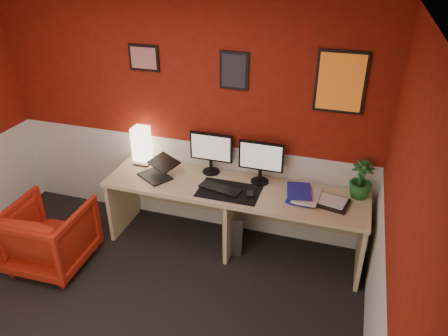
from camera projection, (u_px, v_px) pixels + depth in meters
ground at (112, 335)px, 3.57m from camera, size 4.00×3.50×0.01m
ceiling at (55, 22)px, 2.37m from camera, size 4.00×3.50×0.01m
wall_back at (184, 118)px, 4.44m from camera, size 4.00×0.01×2.50m
wall_right at (395, 270)px, 2.45m from camera, size 0.01×3.50×2.50m
wainscot_back at (187, 181)px, 4.79m from camera, size 4.00×0.01×1.00m
desk at (233, 218)px, 4.41m from camera, size 2.60×0.65×0.73m
shoji_lamp at (142, 147)px, 4.59m from camera, size 0.16×0.16×0.40m
laptop at (154, 168)px, 4.36m from camera, size 0.40×0.37×0.22m
monitor_left at (211, 147)px, 4.37m from camera, size 0.45×0.06×0.58m
monitor_right at (261, 156)px, 4.19m from camera, size 0.45×0.06×0.58m
desk_mat at (229, 191)px, 4.17m from camera, size 0.60×0.38×0.01m
keyboard at (220, 189)px, 4.19m from camera, size 0.44×0.23×0.02m
mouse at (250, 194)px, 4.08m from camera, size 0.08×0.11×0.03m
book_bottom at (290, 194)px, 4.10m from camera, size 0.27×0.33×0.03m
book_middle at (294, 194)px, 4.06m from camera, size 0.26×0.34×0.02m
book_top at (287, 190)px, 4.06m from camera, size 0.27×0.33×0.03m
zen_tray at (329, 202)px, 3.98m from camera, size 0.39×0.32×0.03m
potted_plant at (361, 179)px, 4.00m from camera, size 0.21×0.21×0.37m
pc_tower at (233, 225)px, 4.53m from camera, size 0.29×0.48×0.45m
armchair at (50, 235)px, 4.21m from camera, size 0.74×0.76×0.67m
art_left at (144, 58)px, 4.24m from camera, size 0.32×0.02×0.26m
art_center at (234, 71)px, 4.02m from camera, size 0.28×0.02×0.36m
art_right at (341, 82)px, 3.77m from camera, size 0.44×0.02×0.56m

